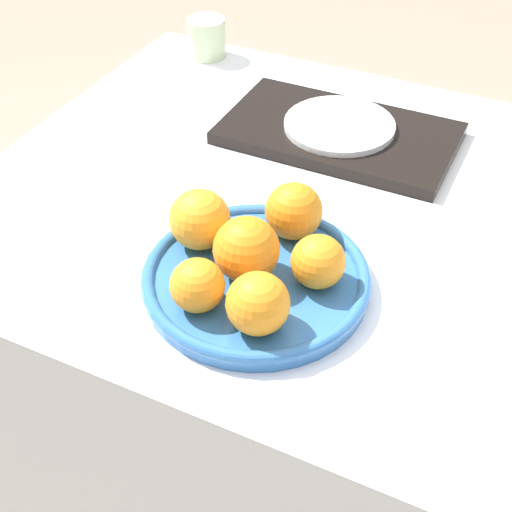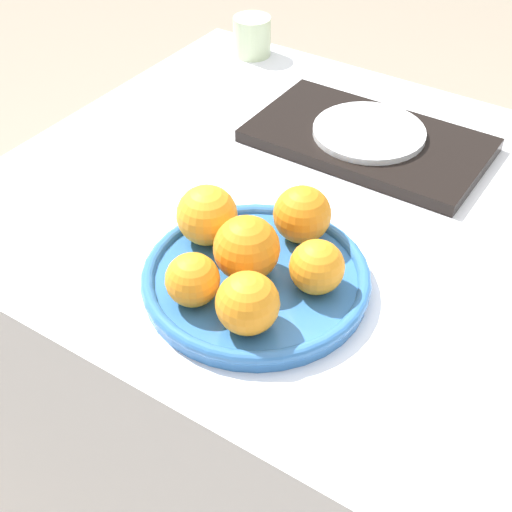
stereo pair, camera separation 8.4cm
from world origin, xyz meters
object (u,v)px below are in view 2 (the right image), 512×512
at_px(orange_5, 207,215).
at_px(serving_tray, 368,140).
at_px(cup_1, 252,36).
at_px(orange_4, 193,280).
at_px(orange_3, 317,267).
at_px(orange_1, 248,303).
at_px(fruit_platter, 256,278).
at_px(orange_2, 302,214).
at_px(side_plate, 369,132).
at_px(orange_0, 247,248).

height_order(orange_5, serving_tray, orange_5).
height_order(serving_tray, cup_1, cup_1).
xyz_separation_m(orange_4, orange_5, (-0.05, 0.10, 0.01)).
height_order(orange_3, serving_tray, orange_3).
bearing_deg(orange_4, cup_1, 117.84).
bearing_deg(cup_1, orange_1, -56.94).
distance_m(fruit_platter, orange_2, 0.10).
bearing_deg(orange_5, orange_3, -1.32).
bearing_deg(side_plate, orange_1, -81.18).
distance_m(orange_0, serving_tray, 0.37).
bearing_deg(orange_1, side_plate, 98.82).
height_order(fruit_platter, orange_3, orange_3).
height_order(orange_0, orange_5, orange_0).
bearing_deg(serving_tray, side_plate, 0.00).
height_order(orange_1, orange_4, orange_1).
height_order(fruit_platter, side_plate, side_plate).
xyz_separation_m(orange_2, cup_1, (-0.37, 0.45, -0.02)).
xyz_separation_m(orange_5, cup_1, (-0.27, 0.52, -0.02)).
bearing_deg(orange_2, side_plate, 98.00).
xyz_separation_m(fruit_platter, orange_1, (0.04, -0.08, 0.04)).
relative_size(fruit_platter, orange_2, 3.79).
bearing_deg(orange_2, orange_1, -79.87).
bearing_deg(fruit_platter, orange_3, 16.63).
xyz_separation_m(orange_5, serving_tray, (0.06, 0.34, -0.05)).
xyz_separation_m(orange_4, side_plate, (0.01, 0.44, -0.03)).
relative_size(orange_4, serving_tray, 0.18).
bearing_deg(orange_2, orange_3, -49.18).
relative_size(orange_3, orange_4, 1.03).
height_order(orange_1, orange_3, orange_1).
xyz_separation_m(orange_5, side_plate, (0.06, 0.34, -0.03)).
bearing_deg(orange_1, orange_0, 124.47).
xyz_separation_m(orange_0, orange_2, (0.02, 0.10, -0.00)).
xyz_separation_m(orange_0, serving_tray, (-0.02, 0.37, -0.05)).
relative_size(orange_0, orange_1, 1.11).
bearing_deg(fruit_platter, side_plate, 94.71).
height_order(orange_1, orange_5, orange_5).
bearing_deg(orange_1, orange_4, 179.47).
distance_m(orange_4, orange_5, 0.11).
bearing_deg(side_plate, serving_tray, 0.00).
xyz_separation_m(orange_1, cup_1, (-0.40, 0.62, -0.02)).
bearing_deg(cup_1, serving_tray, -27.61).
xyz_separation_m(fruit_platter, orange_4, (-0.04, -0.07, 0.04)).
height_order(serving_tray, side_plate, side_plate).
height_order(orange_4, serving_tray, orange_4).
bearing_deg(orange_3, cup_1, 129.83).
bearing_deg(orange_1, orange_5, 141.95).
bearing_deg(serving_tray, orange_0, -87.08).
bearing_deg(orange_0, orange_4, -110.17).
bearing_deg(orange_3, orange_1, -108.53).
bearing_deg(orange_2, orange_5, -144.96).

